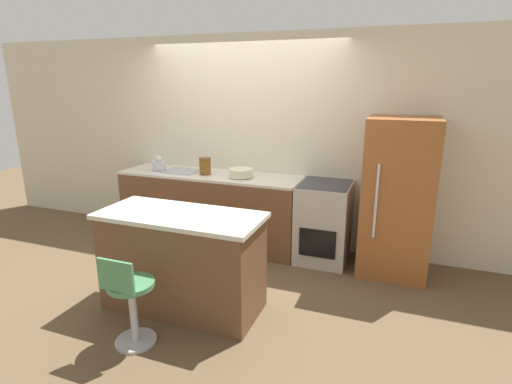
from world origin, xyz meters
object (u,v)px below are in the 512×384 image
(mixing_bowl, at_px, (241,173))
(kettle, at_px, (159,164))
(refrigerator, at_px, (397,198))
(stool_chair, at_px, (130,301))
(oven_range, at_px, (324,222))

(mixing_bowl, bearing_deg, kettle, 180.00)
(kettle, height_order, mixing_bowl, kettle)
(kettle, bearing_deg, refrigerator, 0.21)
(mixing_bowl, bearing_deg, stool_chair, -91.96)
(oven_range, distance_m, mixing_bowl, 1.14)
(oven_range, bearing_deg, kettle, -179.00)
(stool_chair, distance_m, kettle, 2.43)
(stool_chair, bearing_deg, kettle, 117.60)
(oven_range, relative_size, refrigerator, 0.55)
(oven_range, xyz_separation_m, stool_chair, (-1.09, -2.12, -0.08))
(oven_range, bearing_deg, mixing_bowl, -177.87)
(oven_range, bearing_deg, stool_chair, -117.30)
(oven_range, height_order, refrigerator, refrigerator)
(kettle, bearing_deg, oven_range, 1.00)
(refrigerator, height_order, mixing_bowl, refrigerator)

